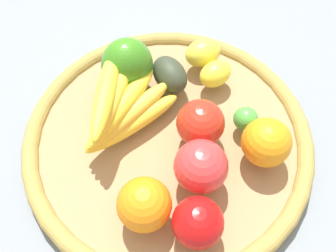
# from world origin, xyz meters

# --- Properties ---
(ground_plane) EXTENTS (2.40, 2.40, 0.00)m
(ground_plane) POSITION_xyz_m (0.00, 0.00, 0.00)
(ground_plane) COLOR slate
(ground_plane) RESTS_ON ground
(basket) EXTENTS (0.48, 0.48, 0.04)m
(basket) POSITION_xyz_m (0.00, 0.00, 0.02)
(basket) COLOR #9E7A52
(basket) RESTS_ON ground_plane
(lime_0) EXTENTS (0.04, 0.04, 0.04)m
(lime_0) POSITION_xyz_m (-0.13, -0.00, 0.06)
(lime_0) COLOR green
(lime_0) RESTS_ON basket
(banana_bunch) EXTENTS (0.17, 0.18, 0.09)m
(banana_bunch) POSITION_xyz_m (0.07, -0.03, 0.08)
(banana_bunch) COLOR yellow
(banana_bunch) RESTS_ON basket
(lemon_0) EXTENTS (0.08, 0.07, 0.05)m
(lemon_0) POSITION_xyz_m (-0.08, -0.14, 0.06)
(lemon_0) COLOR yellow
(lemon_0) RESTS_ON basket
(lemon_1) EXTENTS (0.07, 0.07, 0.04)m
(lemon_1) POSITION_xyz_m (-0.09, -0.10, 0.06)
(lemon_1) COLOR yellow
(lemon_1) RESTS_ON basket
(apple_1) EXTENTS (0.10, 0.10, 0.08)m
(apple_1) POSITION_xyz_m (-0.05, 0.01, 0.08)
(apple_1) COLOR red
(apple_1) RESTS_ON basket
(avocado) EXTENTS (0.08, 0.09, 0.05)m
(avocado) POSITION_xyz_m (-0.01, -0.10, 0.06)
(avocado) COLOR #303827
(avocado) RESTS_ON basket
(apple_2) EXTENTS (0.09, 0.09, 0.07)m
(apple_2) POSITION_xyz_m (-0.02, 0.16, 0.07)
(apple_2) COLOR red
(apple_2) RESTS_ON basket
(apple_0) EXTENTS (0.11, 0.11, 0.08)m
(apple_0) POSITION_xyz_m (-0.04, 0.09, 0.08)
(apple_0) COLOR red
(apple_0) RESTS_ON basket
(orange_1) EXTENTS (0.10, 0.10, 0.08)m
(orange_1) POSITION_xyz_m (0.05, 0.13, 0.08)
(orange_1) COLOR orange
(orange_1) RESTS_ON basket
(bell_pepper) EXTENTS (0.10, 0.10, 0.10)m
(bell_pepper) POSITION_xyz_m (0.06, -0.11, 0.09)
(bell_pepper) COLOR #39801D
(bell_pepper) RESTS_ON basket
(orange_0) EXTENTS (0.11, 0.11, 0.08)m
(orange_0) POSITION_xyz_m (-0.14, 0.06, 0.08)
(orange_0) COLOR orange
(orange_0) RESTS_ON basket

